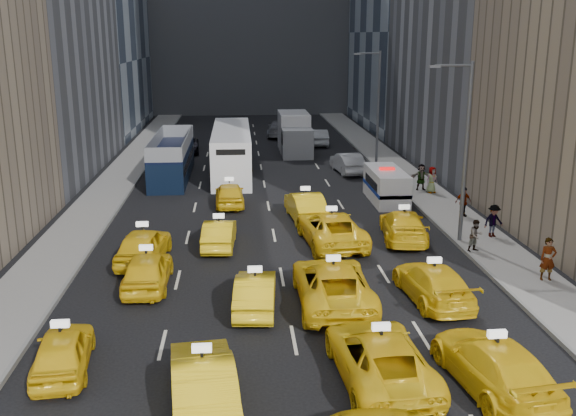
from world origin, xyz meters
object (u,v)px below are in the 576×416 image
nypd_van (386,186)px  box_truck (295,134)px  double_decker (172,157)px  pedestrian_0 (548,259)px  city_bus (232,151)px

nypd_van → box_truck: 18.29m
double_decker → box_truck: box_truck is taller
double_decker → pedestrian_0: size_ratio=5.92×
city_bus → pedestrian_0: city_bus is taller
box_truck → pedestrian_0: box_truck is taller
city_bus → pedestrian_0: 27.02m
box_truck → pedestrian_0: 32.88m
box_truck → pedestrian_0: (7.88, -31.91, -0.62)m
double_decker → box_truck: (9.86, 9.77, 0.15)m
nypd_van → double_decker: size_ratio=0.48×
box_truck → city_bus: bearing=-122.0°
nypd_van → double_decker: 16.21m
city_bus → double_decker: bearing=-165.1°
pedestrian_0 → city_bus: bearing=125.2°
city_bus → box_truck: bearing=55.0°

